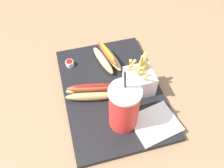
{
  "coord_description": "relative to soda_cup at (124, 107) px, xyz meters",
  "views": [
    {
      "loc": [
        -0.49,
        0.13,
        0.69
      ],
      "look_at": [
        0.0,
        0.0,
        0.05
      ],
      "focal_mm": 38.66,
      "sensor_mm": 36.0,
      "label": 1
    }
  ],
  "objects": [
    {
      "name": "hot_dog_2",
      "position": [
        0.12,
        0.07,
        -0.06
      ],
      "size": [
        0.09,
        0.19,
        0.06
      ],
      "color": "tan",
      "rests_on": "food_tray"
    },
    {
      "name": "napkin_stack",
      "position": [
        -0.04,
        -0.09,
        -0.08
      ],
      "size": [
        0.14,
        0.16,
        0.01
      ],
      "primitive_type": "cube",
      "rotation": [
        0.0,
        0.0,
        0.19
      ],
      "color": "white",
      "rests_on": "food_tray"
    },
    {
      "name": "fries_basket",
      "position": [
        0.11,
        -0.09,
        -0.04
      ],
      "size": [
        0.1,
        0.09,
        0.15
      ],
      "color": "white",
      "rests_on": "food_tray"
    },
    {
      "name": "food_tray",
      "position": [
        0.13,
        0.0,
        -0.09
      ],
      "size": [
        0.48,
        0.33,
        0.02
      ],
      "primitive_type": "cube",
      "color": "black",
      "rests_on": "ground_plane"
    },
    {
      "name": "hot_dog_1",
      "position": [
        0.27,
        -0.02,
        -0.06
      ],
      "size": [
        0.16,
        0.09,
        0.06
      ],
      "color": "#DBB775",
      "rests_on": "food_tray"
    },
    {
      "name": "ground_plane",
      "position": [
        0.13,
        0.0,
        -0.11
      ],
      "size": [
        2.4,
        2.4,
        0.02
      ],
      "primitive_type": "cube",
      "color": "#8C6B4C"
    },
    {
      "name": "ketchup_cup_1",
      "position": [
        0.29,
        0.13,
        -0.07
      ],
      "size": [
        0.03,
        0.03,
        0.02
      ],
      "color": "white",
      "rests_on": "food_tray"
    },
    {
      "name": "soda_cup",
      "position": [
        0.0,
        0.0,
        0.0
      ],
      "size": [
        0.09,
        0.09,
        0.24
      ],
      "color": "red",
      "rests_on": "food_tray"
    }
  ]
}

